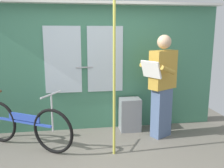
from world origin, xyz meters
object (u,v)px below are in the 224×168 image
passenger_reading_newspaper (162,85)px  trash_bin_by_wall (130,114)px  handrail_pole (114,80)px  bicycle_near_door (24,124)px

passenger_reading_newspaper → trash_bin_by_wall: passenger_reading_newspaper is taller
passenger_reading_newspaper → handrail_pole: 1.00m
bicycle_near_door → passenger_reading_newspaper: (2.11, 0.08, 0.51)m
bicycle_near_door → handrail_pole: (1.26, -0.41, 0.70)m
trash_bin_by_wall → handrail_pole: handrail_pole is taller
bicycle_near_door → handrail_pole: bearing=13.3°
passenger_reading_newspaper → trash_bin_by_wall: bearing=-66.8°
handrail_pole → bicycle_near_door: bearing=162.1°
passenger_reading_newspaper → handrail_pole: bearing=-0.1°
passenger_reading_newspaper → bicycle_near_door: bearing=-28.0°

